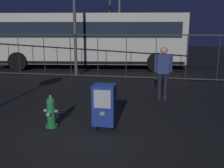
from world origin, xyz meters
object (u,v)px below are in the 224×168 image
object	(u,v)px
fire_hydrant	(51,112)
street_light_near_left	(110,0)
pedestrian	(163,71)
newspaper_box_primary	(104,105)
street_light_far_left	(119,4)
bus_near	(89,38)

from	to	relation	value
fire_hydrant	street_light_near_left	size ratio (longest dim) A/B	0.10
pedestrian	street_light_near_left	world-z (taller)	street_light_near_left
newspaper_box_primary	street_light_near_left	bearing A→B (deg)	100.05
fire_hydrant	street_light_far_left	distance (m)	11.25
bus_near	street_light_far_left	distance (m)	3.02
fire_hydrant	pedestrian	size ratio (longest dim) A/B	0.45
newspaper_box_primary	pedestrian	world-z (taller)	pedestrian
pedestrian	street_light_far_left	size ratio (longest dim) A/B	0.26
fire_hydrant	pedestrian	world-z (taller)	pedestrian
bus_near	street_light_far_left	world-z (taller)	street_light_far_left
pedestrian	street_light_near_left	xyz separation A→B (m)	(-4.01, 12.62, 3.48)
street_light_near_left	bus_near	bearing A→B (deg)	-90.28
fire_hydrant	bus_near	xyz separation A→B (m)	(-1.52, 9.00, 1.36)
bus_near	street_light_far_left	bearing A→B (deg)	42.01
street_light_near_left	street_light_far_left	distance (m)	4.87
fire_hydrant	bus_near	bearing A→B (deg)	99.59
newspaper_box_primary	street_light_far_left	xyz separation A→B (m)	(-1.27, 10.66, 3.13)
pedestrian	street_light_near_left	bearing A→B (deg)	107.62
newspaper_box_primary	bus_near	distance (m)	9.41
street_light_near_left	newspaper_box_primary	bearing A→B (deg)	-79.95
bus_near	street_light_far_left	size ratio (longest dim) A/B	1.70
pedestrian	newspaper_box_primary	bearing A→B (deg)	-116.27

